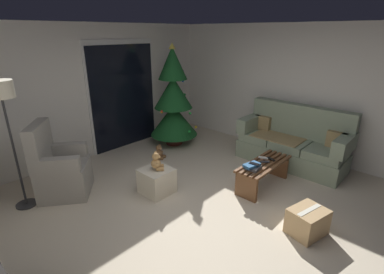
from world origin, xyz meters
The scene contains 19 objects.
ground_plane centered at (0.00, 0.00, 0.00)m, with size 7.00×7.00×0.00m, color beige.
wall_back centered at (0.00, 3.06, 1.25)m, with size 5.72×0.12×2.50m, color silver.
wall_right centered at (2.86, 0.00, 1.25)m, with size 0.12×6.00×2.50m, color silver.
patio_door_frame centered at (0.78, 2.99, 1.10)m, with size 1.60×0.02×2.20m, color silver.
patio_door_glass centered at (0.78, 2.97, 1.05)m, with size 1.50×0.02×2.10m, color black.
couch centered at (2.32, -0.07, 0.40)m, with size 0.79×1.94×1.08m.
coffee_table centered at (1.18, -0.12, 0.27)m, with size 1.10×0.40×0.42m.
remote_graphite centered at (1.19, -0.12, 0.43)m, with size 0.04×0.16×0.02m, color #333338.
remote_black centered at (1.35, -0.14, 0.43)m, with size 0.04×0.16×0.02m, color black.
remote_white centered at (1.31, -0.03, 0.43)m, with size 0.04×0.16×0.02m, color silver.
book_stack centered at (0.87, -0.09, 0.46)m, with size 0.28×0.22×0.08m.
cell_phone centered at (0.88, -0.11, 0.50)m, with size 0.07×0.14×0.01m, color black.
christmas_tree centered at (1.51, 2.26, 0.94)m, with size 1.01×1.02×2.13m.
armchair centered at (-1.09, 2.01, 0.40)m, with size 0.96×0.96×1.13m.
floor_lamp centered at (-1.59, 2.09, 1.51)m, with size 0.32×0.32×1.78m.
ottoman centered at (-0.08, 0.99, 0.19)m, with size 0.44×0.44×0.39m, color beige.
teddy_bear_honey centered at (-0.08, 0.98, 0.51)m, with size 0.22×0.21×0.29m.
teddy_bear_chestnut_by_tree centered at (0.76, 1.91, 0.12)m, with size 0.21×0.21×0.29m.
cardboard_box_taped_mid_floor centered at (0.54, -1.09, 0.16)m, with size 0.51×0.45×0.33m.
Camera 1 is at (-2.55, -2.03, 2.35)m, focal length 26.68 mm.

